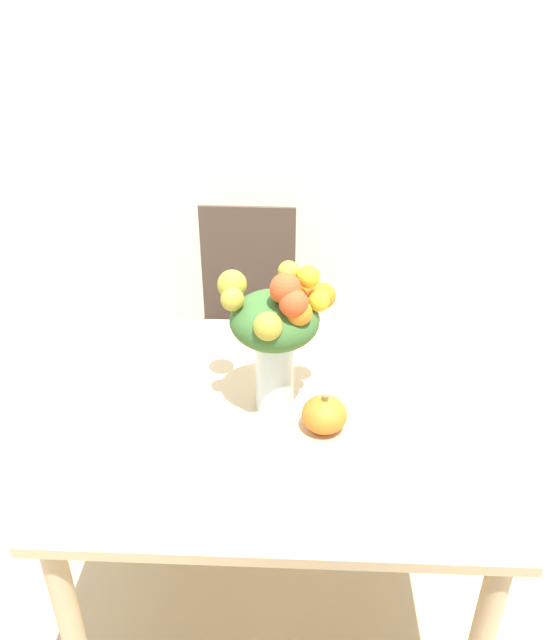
# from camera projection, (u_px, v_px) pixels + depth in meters

# --- Properties ---
(ground_plane) EXTENTS (12.00, 12.00, 0.00)m
(ground_plane) POSITION_uv_depth(u_px,v_px,m) (279.00, 583.00, 2.15)
(ground_plane) COLOR tan
(wall_back) EXTENTS (8.00, 0.06, 2.70)m
(wall_back) POSITION_uv_depth(u_px,v_px,m) (292.00, 101.00, 2.66)
(wall_back) COLOR silver
(wall_back) RESTS_ON ground_plane
(dining_table) EXTENTS (1.15, 1.02, 0.75)m
(dining_table) POSITION_uv_depth(u_px,v_px,m) (280.00, 437.00, 1.83)
(dining_table) COLOR #D1B284
(dining_table) RESTS_ON ground_plane
(flower_vase) EXTENTS (0.32, 0.27, 0.44)m
(flower_vase) POSITION_uv_depth(u_px,v_px,m) (277.00, 328.00, 1.67)
(flower_vase) COLOR silver
(flower_vase) RESTS_ON dining_table
(pumpkin) EXTENTS (0.12, 0.12, 0.11)m
(pumpkin) POSITION_uv_depth(u_px,v_px,m) (324.00, 414.00, 1.69)
(pumpkin) COLOR orange
(pumpkin) RESTS_ON dining_table
(dining_chair_near_window) EXTENTS (0.43, 0.43, 1.01)m
(dining_chair_near_window) POSITION_uv_depth(u_px,v_px,m) (247.00, 327.00, 2.65)
(dining_chair_near_window) COLOR #47382D
(dining_chair_near_window) RESTS_ON ground_plane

